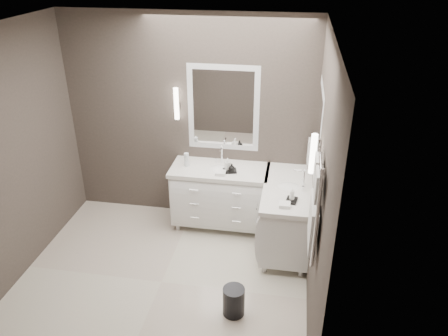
% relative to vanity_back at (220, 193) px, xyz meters
% --- Properties ---
extents(floor, '(3.20, 3.00, 0.01)m').
position_rel_vanity_back_xyz_m(floor, '(-0.45, -1.23, -0.49)').
color(floor, beige).
rests_on(floor, ground).
extents(ceiling, '(3.20, 3.00, 0.01)m').
position_rel_vanity_back_xyz_m(ceiling, '(-0.45, -1.23, 2.22)').
color(ceiling, white).
rests_on(ceiling, wall_back).
extents(wall_back, '(3.20, 0.01, 2.70)m').
position_rel_vanity_back_xyz_m(wall_back, '(-0.45, 0.28, 0.86)').
color(wall_back, '#413834').
rests_on(wall_back, floor).
extents(wall_front, '(3.20, 0.01, 2.70)m').
position_rel_vanity_back_xyz_m(wall_front, '(-0.45, -2.73, 0.86)').
color(wall_front, '#413834').
rests_on(wall_front, floor).
extents(wall_left, '(0.01, 3.00, 2.70)m').
position_rel_vanity_back_xyz_m(wall_left, '(-2.06, -1.23, 0.86)').
color(wall_left, '#413834').
rests_on(wall_left, floor).
extents(wall_right, '(0.01, 3.00, 2.70)m').
position_rel_vanity_back_xyz_m(wall_right, '(1.15, -1.23, 0.86)').
color(wall_right, '#413834').
rests_on(wall_right, floor).
extents(vanity_back, '(1.24, 0.59, 0.97)m').
position_rel_vanity_back_xyz_m(vanity_back, '(0.00, 0.00, 0.00)').
color(vanity_back, white).
rests_on(vanity_back, floor).
extents(vanity_right, '(0.59, 1.24, 0.97)m').
position_rel_vanity_back_xyz_m(vanity_right, '(0.88, -0.33, 0.00)').
color(vanity_right, white).
rests_on(vanity_right, floor).
extents(mirror_back, '(0.90, 0.02, 1.10)m').
position_rel_vanity_back_xyz_m(mirror_back, '(-0.00, 0.26, 1.06)').
color(mirror_back, white).
rests_on(mirror_back, wall_back).
extents(mirror_right, '(0.02, 0.90, 1.10)m').
position_rel_vanity_back_xyz_m(mirror_right, '(1.14, -0.43, 1.06)').
color(mirror_right, white).
rests_on(mirror_right, wall_right).
extents(sconce_back, '(0.06, 0.06, 0.40)m').
position_rel_vanity_back_xyz_m(sconce_back, '(-0.58, 0.20, 1.11)').
color(sconce_back, white).
rests_on(sconce_back, wall_back).
extents(sconce_right, '(0.06, 0.06, 0.40)m').
position_rel_vanity_back_xyz_m(sconce_right, '(1.08, -1.01, 1.11)').
color(sconce_right, white).
rests_on(sconce_right, wall_right).
extents(towel_bar_corner, '(0.03, 0.22, 0.30)m').
position_rel_vanity_back_xyz_m(towel_bar_corner, '(1.09, 0.13, 0.63)').
color(towel_bar_corner, white).
rests_on(towel_bar_corner, wall_right).
extents(towel_ladder, '(0.06, 0.58, 0.90)m').
position_rel_vanity_back_xyz_m(towel_ladder, '(1.10, -1.63, 0.91)').
color(towel_ladder, white).
rests_on(towel_ladder, wall_right).
extents(waste_bin, '(0.27, 0.27, 0.31)m').
position_rel_vanity_back_xyz_m(waste_bin, '(0.41, -1.54, -0.33)').
color(waste_bin, black).
rests_on(waste_bin, floor).
extents(amenity_tray_back, '(0.19, 0.16, 0.02)m').
position_rel_vanity_back_xyz_m(amenity_tray_back, '(0.14, -0.07, 0.38)').
color(amenity_tray_back, black).
rests_on(amenity_tray_back, vanity_back).
extents(amenity_tray_right, '(0.14, 0.17, 0.02)m').
position_rel_vanity_back_xyz_m(amenity_tray_right, '(0.92, -0.65, 0.38)').
color(amenity_tray_right, black).
rests_on(amenity_tray_right, vanity_right).
extents(water_bottle, '(0.07, 0.07, 0.18)m').
position_rel_vanity_back_xyz_m(water_bottle, '(-0.43, -0.00, 0.45)').
color(water_bottle, silver).
rests_on(water_bottle, vanity_back).
extents(soap_bottle_a, '(0.09, 0.09, 0.15)m').
position_rel_vanity_back_xyz_m(soap_bottle_a, '(0.11, -0.05, 0.46)').
color(soap_bottle_a, white).
rests_on(soap_bottle_a, amenity_tray_back).
extents(soap_bottle_b, '(0.08, 0.08, 0.10)m').
position_rel_vanity_back_xyz_m(soap_bottle_b, '(0.17, -0.10, 0.44)').
color(soap_bottle_b, black).
rests_on(soap_bottle_b, amenity_tray_back).
extents(soap_bottle_c, '(0.06, 0.06, 0.15)m').
position_rel_vanity_back_xyz_m(soap_bottle_c, '(0.92, -0.65, 0.46)').
color(soap_bottle_c, white).
rests_on(soap_bottle_c, amenity_tray_right).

